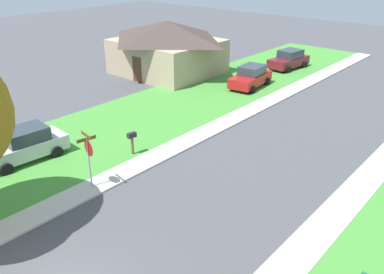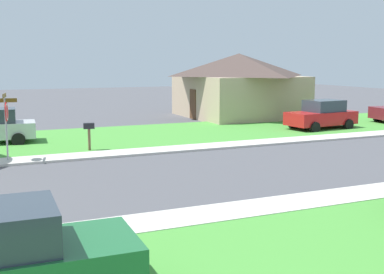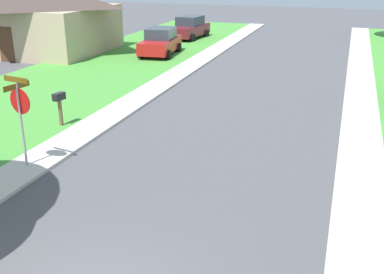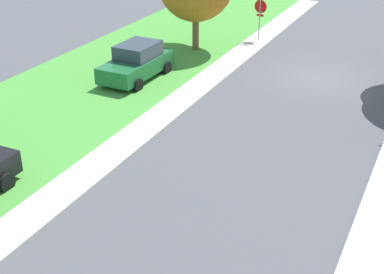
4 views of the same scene
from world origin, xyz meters
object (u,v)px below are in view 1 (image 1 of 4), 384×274
object	(u,v)px
house_left_setback	(167,47)
car_red_kerbside_mid	(251,77)
mailbox	(132,138)
car_maroon_far_down_street	(289,60)
stop_sign_far_corner	(89,151)
car_silver_driveway_right	(24,145)

from	to	relation	value
house_left_setback	car_red_kerbside_mid	bearing A→B (deg)	8.83
car_red_kerbside_mid	mailbox	distance (m)	14.33
car_maroon_far_down_street	mailbox	distance (m)	21.44
stop_sign_far_corner	mailbox	size ratio (longest dim) A/B	2.11
stop_sign_far_corner	car_maroon_far_down_street	world-z (taller)	stop_sign_far_corner
stop_sign_far_corner	car_maroon_far_down_street	distance (m)	25.02
stop_sign_far_corner	house_left_setback	xyz separation A→B (m)	(-10.89, 16.43, 0.49)
mailbox	house_left_setback	bearing A→B (deg)	127.12
car_maroon_far_down_street	stop_sign_far_corner	bearing A→B (deg)	-82.36
car_silver_driveway_right	house_left_setback	bearing A→B (deg)	109.39
stop_sign_far_corner	car_silver_driveway_right	world-z (taller)	stop_sign_far_corner
car_red_kerbside_mid	car_maroon_far_down_street	bearing A→B (deg)	93.53
stop_sign_far_corner	car_red_kerbside_mid	bearing A→B (deg)	99.27
car_red_kerbside_mid	house_left_setback	size ratio (longest dim) A/B	0.49
car_red_kerbside_mid	car_silver_driveway_right	xyz separation A→B (m)	(-2.03, -18.23, 0.00)
stop_sign_far_corner	car_maroon_far_down_street	xyz separation A→B (m)	(-3.32, 24.78, -1.01)
car_red_kerbside_mid	car_maroon_far_down_street	size ratio (longest dim) A/B	1.00
car_red_kerbside_mid	mailbox	world-z (taller)	car_red_kerbside_mid
car_silver_driveway_right	car_maroon_far_down_street	bearing A→B (deg)	86.41
car_silver_driveway_right	mailbox	size ratio (longest dim) A/B	3.38
car_silver_driveway_right	car_red_kerbside_mid	bearing A→B (deg)	83.65
car_maroon_far_down_street	car_red_kerbside_mid	bearing A→B (deg)	-86.47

